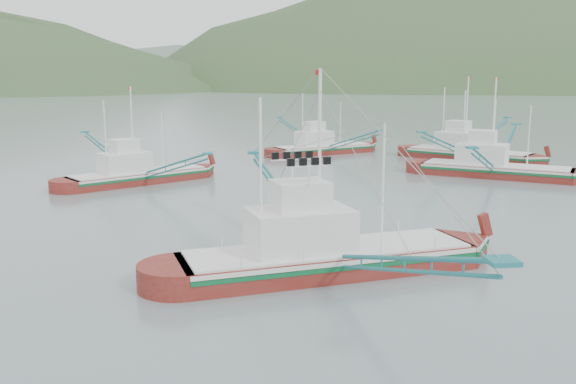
{
  "coord_description": "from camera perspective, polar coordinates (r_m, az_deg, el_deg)",
  "views": [
    {
      "loc": [
        -4.6,
        -37.35,
        11.47
      ],
      "look_at": [
        0.0,
        6.0,
        3.2
      ],
      "focal_mm": 40.0,
      "sensor_mm": 36.0,
      "label": 1
    }
  ],
  "objects": [
    {
      "name": "ground",
      "position": [
        39.34,
        0.93,
        -6.21
      ],
      "size": [
        1200.0,
        1200.0,
        0.0
      ],
      "primitive_type": "plane",
      "color": "slate",
      "rests_on": "ground"
    },
    {
      "name": "bg_boat_left",
      "position": [
        67.9,
        -13.27,
        2.66
      ],
      "size": [
        18.9,
        23.83,
        10.69
      ],
      "rotation": [
        0.0,
        0.0,
        0.59
      ],
      "color": "maroon",
      "rests_on": "ground"
    },
    {
      "name": "bg_boat_far",
      "position": [
        89.94,
        3.07,
        4.75
      ],
      "size": [
        14.63,
        24.7,
        10.47
      ],
      "rotation": [
        0.0,
        0.0,
        0.4
      ],
      "color": "maroon",
      "rests_on": "ground"
    },
    {
      "name": "ridge_distant",
      "position": [
        598.46,
        -2.79,
        9.63
      ],
      "size": [
        960.0,
        400.0,
        240.0
      ],
      "primitive_type": "ellipsoid",
      "color": "slate",
      "rests_on": "ground"
    },
    {
      "name": "bg_boat_extra",
      "position": [
        86.55,
        15.76,
        4.39
      ],
      "size": [
        23.47,
        24.24,
        11.61
      ],
      "rotation": [
        0.0,
        0.0,
        -0.75
      ],
      "color": "maroon",
      "rests_on": "ground"
    },
    {
      "name": "bg_boat_right",
      "position": [
        73.56,
        17.99,
        3.18
      ],
      "size": [
        20.06,
        26.07,
        11.61
      ],
      "rotation": [
        0.0,
        0.0,
        -0.57
      ],
      "color": "maroon",
      "rests_on": "ground"
    },
    {
      "name": "headland_right",
      "position": [
        527.61,
        21.82,
        8.74
      ],
      "size": [
        684.0,
        432.0,
        306.0
      ],
      "primitive_type": "ellipsoid",
      "color": "#324D27",
      "rests_on": "ground"
    },
    {
      "name": "main_boat",
      "position": [
        36.69,
        3.3,
        -3.79
      ],
      "size": [
        17.64,
        30.49,
        12.51
      ],
      "rotation": [
        0.0,
        0.0,
        0.22
      ],
      "color": "maroon",
      "rests_on": "ground"
    }
  ]
}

